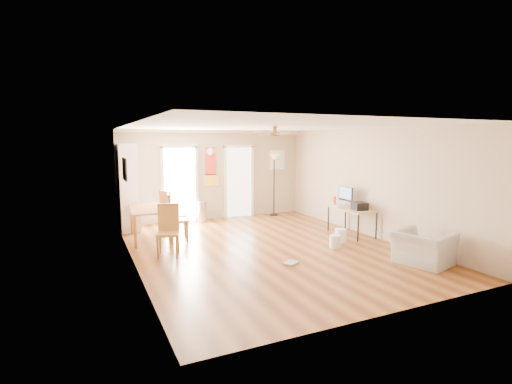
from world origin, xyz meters
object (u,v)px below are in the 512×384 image
bookshelf (127,187)px  wastebasket_a (341,236)px  torchiere_lamp (274,185)px  trash_can (202,211)px  dining_chair_near (168,231)px  armchair (423,248)px  dining_chair_right_b (178,217)px  dining_chair_right_a (173,213)px  wastebasket_b (335,241)px  computer_desk (351,222)px  printer (360,206)px  dining_table (151,223)px

bookshelf → wastebasket_a: (4.24, -3.35, -0.96)m
torchiere_lamp → trash_can: bearing=179.7°
dining_chair_near → armchair: bearing=-12.9°
dining_chair_right_b → wastebasket_a: size_ratio=3.60×
dining_chair_right_a → trash_can: 1.71m
bookshelf → wastebasket_b: bearing=-36.1°
bookshelf → computer_desk: 5.75m
dining_chair_near → printer: size_ratio=2.94×
dining_chair_right_a → dining_chair_near: size_ratio=1.08×
wastebasket_a → computer_desk: bearing=34.2°
torchiere_lamp → wastebasket_a: size_ratio=6.24×
computer_desk → wastebasket_b: (-1.05, -0.78, -0.19)m
torchiere_lamp → computer_desk: (0.58, -3.00, -0.61)m
computer_desk → wastebasket_a: (-0.65, -0.45, -0.18)m
computer_desk → armchair: (-0.24, -2.37, -0.02)m
bookshelf → dining_chair_near: size_ratio=2.16×
bookshelf → dining_chair_right_a: size_ratio=2.01×
dining_chair_near → torchiere_lamp: (3.87, 2.85, 0.43)m
bookshelf → computer_desk: bookshelf is taller
bookshelf → trash_can: (2.01, 0.11, -0.82)m
trash_can → wastebasket_a: 4.12m
dining_chair_right_a → trash_can: (1.11, 1.28, -0.26)m
dining_chair_right_b → wastebasket_b: dining_chair_right_b is taller
printer → computer_desk: bearing=118.4°
dining_chair_right_a → dining_chair_right_b: 0.49m
dining_chair_near → dining_table: bearing=111.4°
dining_chair_right_a → printer: size_ratio=3.17×
bookshelf → dining_chair_right_b: bookshelf is taller
torchiere_lamp → wastebasket_b: torchiere_lamp is taller
dining_chair_right_b → torchiere_lamp: size_ratio=0.58×
dining_chair_near → armchair: dining_chair_near is taller
bookshelf → dining_chair_near: bookshelf is taller
bookshelf → trash_can: size_ratio=3.77×
dining_chair_right_b → computer_desk: (3.99, -1.25, -0.21)m
dining_chair_right_b → armchair: size_ratio=1.13×
dining_chair_right_b → armchair: dining_chair_right_b is taller
dining_chair_right_b → armchair: bearing=-125.2°
bookshelf → armchair: size_ratio=2.30×
dining_chair_right_b → dining_chair_right_a: bearing=8.7°
wastebasket_a → dining_table: bearing=151.7°
bookshelf → armchair: 7.09m
dining_chair_right_b → trash_can: dining_chair_right_b is taller
dining_chair_near → armchair: 4.91m
trash_can → printer: 4.39m
torchiere_lamp → printer: size_ratio=5.40×
dining_table → dining_chair_right_a: dining_chair_right_a is taller
wastebasket_b → dining_chair_right_b: bearing=145.5°
dining_chair_right_a → armchair: bearing=-155.6°
trash_can → armchair: armchair is taller
dining_table → trash_can: (1.66, 1.37, -0.08)m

